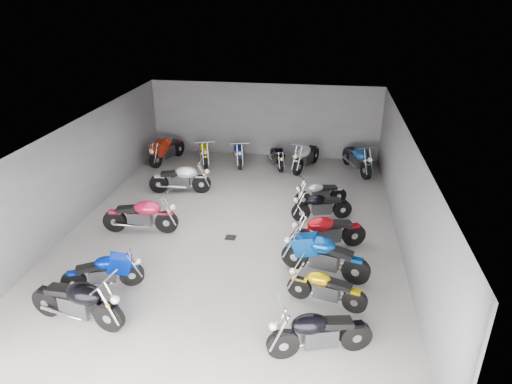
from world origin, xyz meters
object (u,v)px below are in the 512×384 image
Objects in this scene: motorcycle_left_a at (77,302)px; motorcycle_right_c at (324,256)px; motorcycle_left_f at (181,179)px; motorcycle_right_a at (319,333)px; motorcycle_back_e at (306,156)px; drain_grate at (231,237)px; motorcycle_left_b at (103,272)px; motorcycle_left_d at (141,216)px; motorcycle_back_d at (277,157)px; motorcycle_back_a at (167,150)px; motorcycle_back_c at (238,153)px; motorcycle_back_f at (357,159)px; motorcycle_back_b at (204,152)px; motorcycle_right_b at (326,288)px; motorcycle_right_f at (320,193)px; motorcycle_right_e at (321,206)px; motorcycle_right_d at (327,232)px.

motorcycle_left_a is 6.04m from motorcycle_right_c.
motorcycle_right_a is (5.21, -7.35, -0.01)m from motorcycle_left_f.
motorcycle_left_a is at bearing 87.65° from motorcycle_back_e.
motorcycle_right_a is (2.75, -4.38, 0.53)m from drain_grate.
motorcycle_left_b is 5.54m from motorcycle_right_a.
motorcycle_back_d is (3.50, 6.17, -0.12)m from motorcycle_left_d.
motorcycle_back_c is (3.07, 0.26, -0.06)m from motorcycle_back_a.
motorcycle_back_b is at bearing -23.51° from motorcycle_back_f.
motorcycle_back_f reaches higher than motorcycle_left_a.
motorcycle_right_b is 0.82× the size of motorcycle_right_c.
motorcycle_left_f is at bearing 2.13° from motorcycle_back_f.
motorcycle_right_c is at bearing 69.24° from motorcycle_left_d.
motorcycle_right_c reaches higher than motorcycle_left_b.
motorcycle_left_f is 0.97× the size of motorcycle_right_c.
motorcycle_left_b is 0.88× the size of motorcycle_right_a.
motorcycle_left_a is 1.33× the size of motorcycle_right_f.
motorcycle_back_b is (0.06, 3.10, -0.03)m from motorcycle_left_f.
motorcycle_back_a is (-4.01, 5.96, 0.56)m from drain_grate.
motorcycle_left_d is at bearing 89.26° from motorcycle_right_e.
motorcycle_right_b is 0.84× the size of motorcycle_back_a.
drain_grate is at bearing 92.58° from motorcycle_back_b.
motorcycle_right_c is at bearing 84.61° from motorcycle_back_d.
motorcycle_back_f is at bearing 6.68° from motorcycle_right_b.
motorcycle_right_a is 4.23m from motorcycle_right_d.
motorcycle_left_d is at bearing 67.52° from motorcycle_back_b.
motorcycle_back_d is at bearing 137.46° from motorcycle_left_b.
motorcycle_back_a reaches higher than motorcycle_back_d.
drain_grate is at bearing 77.58° from motorcycle_right_c.
motorcycle_right_e is 4.61m from motorcycle_back_f.
motorcycle_left_f reaches higher than motorcycle_left_b.
motorcycle_left_a is 1.05× the size of motorcycle_back_f.
motorcycle_back_e reaches higher than motorcycle_right_a.
motorcycle_back_f is (3.29, -0.08, 0.13)m from motorcycle_back_d.
motorcycle_left_b reaches higher than drain_grate.
motorcycle_right_e is 4.89m from motorcycle_back_d.
motorcycle_left_b is at bearing -9.43° from motorcycle_left_f.
motorcycle_left_a reaches higher than motorcycle_right_e.
motorcycle_back_b is (0.21, 9.03, 0.03)m from motorcycle_left_b.
motorcycle_back_b is at bearing -171.15° from motorcycle_left_a.
motorcycle_right_e is at bearing 163.88° from motorcycle_back_a.
motorcycle_back_f is (4.01, 6.04, 0.57)m from drain_grate.
motorcycle_left_d reaches higher than motorcycle_back_e.
motorcycle_back_b is 0.93× the size of motorcycle_back_e.
motorcycle_right_b is (5.46, 1.50, -0.11)m from motorcycle_left_a.
motorcycle_back_b is 1.02× the size of motorcycle_back_c.
motorcycle_back_a is at bearing 39.11° from motorcycle_right_e.
motorcycle_back_a is at bearing 28.42° from motorcycle_right_d.
motorcycle_left_b is 0.92× the size of motorcycle_back_b.
motorcycle_right_d is at bearing 155.21° from motorcycle_back_a.
motorcycle_back_a reaches higher than motorcycle_right_e.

